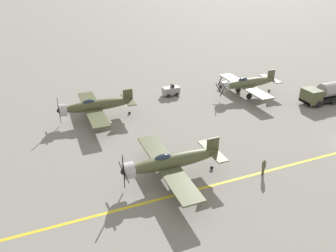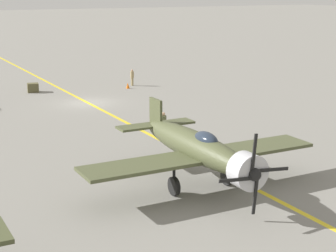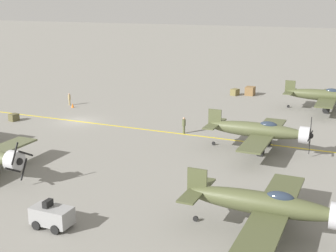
{
  "view_description": "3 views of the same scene",
  "coord_description": "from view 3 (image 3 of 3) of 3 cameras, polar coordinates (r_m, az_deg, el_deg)",
  "views": [
    {
      "loc": [
        -21.64,
        32.01,
        19.02
      ],
      "look_at": [
        8.64,
        19.79,
        2.44
      ],
      "focal_mm": 35.0,
      "sensor_mm": 36.0,
      "label": 1
    },
    {
      "loc": [
        15.83,
        44.3,
        9.57
      ],
      "look_at": [
        0.99,
        16.32,
        1.69
      ],
      "focal_mm": 60.0,
      "sensor_mm": 36.0,
      "label": 2
    },
    {
      "loc": [
        44.54,
        31.05,
        14.01
      ],
      "look_at": [
        5.95,
        14.15,
        2.48
      ],
      "focal_mm": 50.0,
      "sensor_mm": 36.0,
      "label": 3
    }
  ],
  "objects": [
    {
      "name": "supply_crate_mid_lane",
      "position": [
        58.21,
        -18.28,
        1.01
      ],
      "size": [
        1.14,
        1.01,
        0.84
      ],
      "primitive_type": "cube",
      "rotation": [
        0.0,
        0.0,
        -0.18
      ],
      "color": "brown",
      "rests_on": "ground"
    },
    {
      "name": "airplane_far_center",
      "position": [
        44.73,
        11.19,
        -0.56
      ],
      "size": [
        12.0,
        9.98,
        3.8
      ],
      "rotation": [
        0.0,
        0.0,
        -0.24
      ],
      "color": "#4B5132",
      "rests_on": "ground"
    },
    {
      "name": "airplane_far_left",
      "position": [
        63.14,
        18.65,
        3.54
      ],
      "size": [
        12.0,
        9.98,
        3.65
      ],
      "rotation": [
        0.0,
        0.0,
        0.04
      ],
      "color": "#474C2E",
      "rests_on": "ground"
    },
    {
      "name": "airplane_far_right",
      "position": [
        29.14,
        12.0,
        -9.38
      ],
      "size": [
        12.0,
        9.98,
        3.8
      ],
      "rotation": [
        0.0,
        0.0,
        -0.23
      ],
      "color": "#474C2D",
      "rests_on": "ground"
    },
    {
      "name": "supply_crate_by_tanker",
      "position": [
        70.65,
        8.15,
        4.11
      ],
      "size": [
        1.39,
        1.27,
        0.96
      ],
      "primitive_type": "cube",
      "rotation": [
        0.0,
        0.0,
        -0.31
      ],
      "color": "brown",
      "rests_on": "ground"
    },
    {
      "name": "taxiway_stripe",
      "position": [
        56.08,
        -10.87,
        0.56
      ],
      "size": [
        0.3,
        160.0,
        0.01
      ],
      "primitive_type": "cube",
      "color": "yellow",
      "rests_on": "ground"
    },
    {
      "name": "ground_crew_walking",
      "position": [
        64.74,
        -11.94,
        3.28
      ],
      "size": [
        0.36,
        0.36,
        1.63
      ],
      "color": "tan",
      "rests_on": "ground"
    },
    {
      "name": "traffic_cone",
      "position": [
        63.37,
        -11.55,
        2.47
      ],
      "size": [
        0.36,
        0.36,
        0.55
      ],
      "primitive_type": "cone",
      "color": "orange",
      "rests_on": "ground"
    },
    {
      "name": "ground_plane",
      "position": [
        56.08,
        -10.87,
        0.56
      ],
      "size": [
        400.0,
        400.0,
        0.0
      ],
      "primitive_type": "plane",
      "color": "gray"
    },
    {
      "name": "ground_crew_inspecting",
      "position": [
        49.98,
        1.95,
        0.17
      ],
      "size": [
        0.39,
        0.39,
        1.77
      ],
      "color": "#515638",
      "rests_on": "ground"
    },
    {
      "name": "supply_crate_outboard",
      "position": [
        71.14,
        9.98,
        4.23
      ],
      "size": [
        1.55,
        1.31,
        1.26
      ],
      "primitive_type": "cube",
      "rotation": [
        0.0,
        0.0,
        -0.03
      ],
      "color": "brown",
      "rests_on": "ground"
    },
    {
      "name": "tow_tractor",
      "position": [
        30.85,
        -13.97,
        -10.55
      ],
      "size": [
        1.57,
        2.6,
        1.79
      ],
      "color": "gray",
      "rests_on": "ground"
    }
  ]
}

